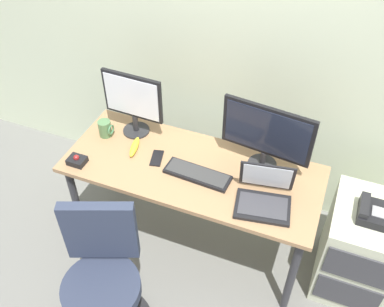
{
  "coord_description": "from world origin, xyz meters",
  "views": [
    {
      "loc": [
        0.71,
        -1.77,
        2.62
      ],
      "look_at": [
        0.0,
        0.0,
        0.86
      ],
      "focal_mm": 40.34,
      "sensor_mm": 36.0,
      "label": 1
    }
  ],
  "objects_px": {
    "cell_phone": "(157,158)",
    "trackball_mouse": "(77,160)",
    "monitor_main": "(267,134)",
    "keyboard": "(197,174)",
    "file_cabinet": "(357,248)",
    "laptop": "(264,196)",
    "desk_phone": "(372,212)",
    "banana": "(135,147)",
    "coffee_mug": "(105,129)",
    "office_chair": "(104,283)",
    "monitor_side": "(133,101)"
  },
  "relations": [
    {
      "from": "office_chair",
      "to": "coffee_mug",
      "type": "bearing_deg",
      "value": 116.52
    },
    {
      "from": "office_chair",
      "to": "coffee_mug",
      "type": "xyz_separation_m",
      "value": [
        -0.41,
        0.83,
        0.37
      ]
    },
    {
      "from": "office_chair",
      "to": "monitor_main",
      "type": "relative_size",
      "value": 1.67
    },
    {
      "from": "trackball_mouse",
      "to": "cell_phone",
      "type": "xyz_separation_m",
      "value": [
        0.45,
        0.22,
        -0.02
      ]
    },
    {
      "from": "coffee_mug",
      "to": "desk_phone",
      "type": "bearing_deg",
      "value": -0.08
    },
    {
      "from": "coffee_mug",
      "to": "trackball_mouse",
      "type": "bearing_deg",
      "value": -95.95
    },
    {
      "from": "file_cabinet",
      "to": "laptop",
      "type": "bearing_deg",
      "value": -161.66
    },
    {
      "from": "office_chair",
      "to": "monitor_side",
      "type": "height_order",
      "value": "monitor_side"
    },
    {
      "from": "trackball_mouse",
      "to": "banana",
      "type": "distance_m",
      "value": 0.37
    },
    {
      "from": "monitor_side",
      "to": "cell_phone",
      "type": "relative_size",
      "value": 3.13
    },
    {
      "from": "office_chair",
      "to": "monitor_main",
      "type": "height_order",
      "value": "monitor_main"
    },
    {
      "from": "desk_phone",
      "to": "coffee_mug",
      "type": "height_order",
      "value": "coffee_mug"
    },
    {
      "from": "coffee_mug",
      "to": "cell_phone",
      "type": "height_order",
      "value": "coffee_mug"
    },
    {
      "from": "banana",
      "to": "coffee_mug",
      "type": "bearing_deg",
      "value": 167.16
    },
    {
      "from": "laptop",
      "to": "trackball_mouse",
      "type": "distance_m",
      "value": 1.17
    },
    {
      "from": "cell_phone",
      "to": "file_cabinet",
      "type": "bearing_deg",
      "value": -9.55
    },
    {
      "from": "cell_phone",
      "to": "trackball_mouse",
      "type": "bearing_deg",
      "value": -167.6
    },
    {
      "from": "monitor_main",
      "to": "trackball_mouse",
      "type": "bearing_deg",
      "value": -159.13
    },
    {
      "from": "file_cabinet",
      "to": "coffee_mug",
      "type": "bearing_deg",
      "value": -179.54
    },
    {
      "from": "office_chair",
      "to": "keyboard",
      "type": "relative_size",
      "value": 2.23
    },
    {
      "from": "desk_phone",
      "to": "file_cabinet",
      "type": "bearing_deg",
      "value": 63.22
    },
    {
      "from": "monitor_main",
      "to": "monitor_side",
      "type": "height_order",
      "value": "monitor_side"
    },
    {
      "from": "keyboard",
      "to": "trackball_mouse",
      "type": "height_order",
      "value": "trackball_mouse"
    },
    {
      "from": "monitor_side",
      "to": "trackball_mouse",
      "type": "xyz_separation_m",
      "value": [
        -0.2,
        -0.42,
        -0.23
      ]
    },
    {
      "from": "monitor_main",
      "to": "office_chair",
      "type": "bearing_deg",
      "value": -124.07
    },
    {
      "from": "file_cabinet",
      "to": "desk_phone",
      "type": "relative_size",
      "value": 3.35
    },
    {
      "from": "banana",
      "to": "trackball_mouse",
      "type": "bearing_deg",
      "value": -137.73
    },
    {
      "from": "desk_phone",
      "to": "trackball_mouse",
      "type": "xyz_separation_m",
      "value": [
        -1.76,
        -0.3,
        0.05
      ]
    },
    {
      "from": "coffee_mug",
      "to": "cell_phone",
      "type": "xyz_separation_m",
      "value": [
        0.42,
        -0.08,
        -0.05
      ]
    },
    {
      "from": "laptop",
      "to": "keyboard",
      "type": "bearing_deg",
      "value": 172.52
    },
    {
      "from": "coffee_mug",
      "to": "cell_phone",
      "type": "bearing_deg",
      "value": -11.54
    },
    {
      "from": "coffee_mug",
      "to": "banana",
      "type": "height_order",
      "value": "coffee_mug"
    },
    {
      "from": "cell_phone",
      "to": "banana",
      "type": "distance_m",
      "value": 0.18
    },
    {
      "from": "file_cabinet",
      "to": "desk_phone",
      "type": "bearing_deg",
      "value": -116.78
    },
    {
      "from": "desk_phone",
      "to": "office_chair",
      "type": "bearing_deg",
      "value": -147.79
    },
    {
      "from": "office_chair",
      "to": "laptop",
      "type": "xyz_separation_m",
      "value": [
        0.72,
        0.65,
        0.37
      ]
    },
    {
      "from": "trackball_mouse",
      "to": "cell_phone",
      "type": "distance_m",
      "value": 0.5
    },
    {
      "from": "cell_phone",
      "to": "keyboard",
      "type": "bearing_deg",
      "value": -22.53
    },
    {
      "from": "desk_phone",
      "to": "monitor_main",
      "type": "xyz_separation_m",
      "value": [
        -0.68,
        0.11,
        0.28
      ]
    },
    {
      "from": "laptop",
      "to": "coffee_mug",
      "type": "relative_size",
      "value": 3.09
    },
    {
      "from": "desk_phone",
      "to": "coffee_mug",
      "type": "bearing_deg",
      "value": 179.92
    },
    {
      "from": "monitor_main",
      "to": "trackball_mouse",
      "type": "xyz_separation_m",
      "value": [
        -1.08,
        -0.41,
        -0.23
      ]
    },
    {
      "from": "monitor_main",
      "to": "laptop",
      "type": "height_order",
      "value": "monitor_main"
    },
    {
      "from": "trackball_mouse",
      "to": "keyboard",
      "type": "bearing_deg",
      "value": 13.28
    },
    {
      "from": "laptop",
      "to": "trackball_mouse",
      "type": "height_order",
      "value": "laptop"
    },
    {
      "from": "cell_phone",
      "to": "laptop",
      "type": "bearing_deg",
      "value": -21.8
    },
    {
      "from": "cell_phone",
      "to": "desk_phone",
      "type": "bearing_deg",
      "value": -10.24
    },
    {
      "from": "coffee_mug",
      "to": "laptop",
      "type": "bearing_deg",
      "value": -9.29
    },
    {
      "from": "keyboard",
      "to": "trackball_mouse",
      "type": "xyz_separation_m",
      "value": [
        -0.74,
        -0.17,
        0.01
      ]
    },
    {
      "from": "trackball_mouse",
      "to": "office_chair",
      "type": "bearing_deg",
      "value": -49.69
    }
  ]
}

